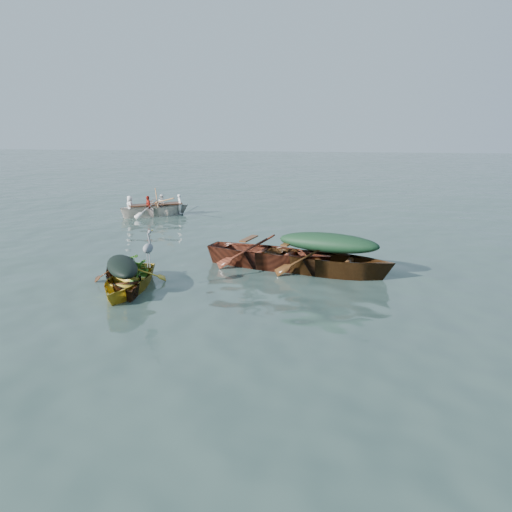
{
  "coord_description": "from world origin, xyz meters",
  "views": [
    {
      "loc": [
        2.68,
        -10.54,
        3.96
      ],
      "look_at": [
        0.39,
        2.51,
        0.5
      ],
      "focal_mm": 35.0,
      "sensor_mm": 36.0,
      "label": 1
    }
  ],
  "objects_px": {
    "green_tarp_boat": "(327,274)",
    "rowed_boat": "(156,216)",
    "yellow_dinghy": "(128,290)",
    "dark_covered_boat": "(124,289)",
    "open_wooden_boat": "(269,267)",
    "heron": "(148,255)"
  },
  "relations": [
    {
      "from": "green_tarp_boat",
      "to": "rowed_boat",
      "type": "bearing_deg",
      "value": 58.83
    },
    {
      "from": "green_tarp_boat",
      "to": "rowed_boat",
      "type": "distance_m",
      "value": 11.27
    },
    {
      "from": "yellow_dinghy",
      "to": "rowed_boat",
      "type": "height_order",
      "value": "rowed_boat"
    },
    {
      "from": "green_tarp_boat",
      "to": "rowed_boat",
      "type": "xyz_separation_m",
      "value": [
        -8.01,
        7.92,
        0.0
      ]
    },
    {
      "from": "dark_covered_boat",
      "to": "open_wooden_boat",
      "type": "bearing_deg",
      "value": 6.23
    },
    {
      "from": "open_wooden_boat",
      "to": "rowed_boat",
      "type": "distance_m",
      "value": 9.82
    },
    {
      "from": "dark_covered_boat",
      "to": "green_tarp_boat",
      "type": "distance_m",
      "value": 5.44
    },
    {
      "from": "yellow_dinghy",
      "to": "rowed_boat",
      "type": "distance_m",
      "value": 10.69
    },
    {
      "from": "dark_covered_boat",
      "to": "heron",
      "type": "distance_m",
      "value": 1.16
    },
    {
      "from": "yellow_dinghy",
      "to": "heron",
      "type": "relative_size",
      "value": 3.66
    },
    {
      "from": "rowed_boat",
      "to": "heron",
      "type": "distance_m",
      "value": 10.82
    },
    {
      "from": "yellow_dinghy",
      "to": "open_wooden_boat",
      "type": "bearing_deg",
      "value": 36.17
    },
    {
      "from": "yellow_dinghy",
      "to": "open_wooden_boat",
      "type": "relative_size",
      "value": 0.65
    },
    {
      "from": "yellow_dinghy",
      "to": "dark_covered_boat",
      "type": "bearing_deg",
      "value": 141.94
    },
    {
      "from": "green_tarp_boat",
      "to": "heron",
      "type": "bearing_deg",
      "value": 130.62
    },
    {
      "from": "green_tarp_boat",
      "to": "open_wooden_boat",
      "type": "distance_m",
      "value": 1.74
    },
    {
      "from": "open_wooden_boat",
      "to": "yellow_dinghy",
      "type": "bearing_deg",
      "value": 145.03
    },
    {
      "from": "open_wooden_boat",
      "to": "rowed_boat",
      "type": "height_order",
      "value": "open_wooden_boat"
    },
    {
      "from": "dark_covered_boat",
      "to": "open_wooden_boat",
      "type": "distance_m",
      "value": 4.19
    },
    {
      "from": "green_tarp_boat",
      "to": "dark_covered_boat",
      "type": "bearing_deg",
      "value": 127.02
    },
    {
      "from": "yellow_dinghy",
      "to": "green_tarp_boat",
      "type": "height_order",
      "value": "green_tarp_boat"
    },
    {
      "from": "green_tarp_boat",
      "to": "heron",
      "type": "distance_m",
      "value": 4.89
    }
  ]
}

